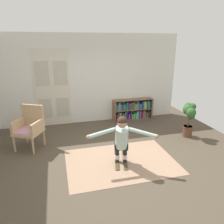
{
  "coord_description": "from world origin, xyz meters",
  "views": [
    {
      "loc": [
        -1.15,
        -4.44,
        2.62
      ],
      "look_at": [
        0.08,
        0.23,
        1.05
      ],
      "focal_mm": 34.56,
      "sensor_mm": 36.0,
      "label": 1
    }
  ],
  "objects_px": {
    "bookshelf": "(132,110)",
    "person_skier": "(122,137)",
    "wicker_chair": "(30,126)",
    "potted_plant": "(189,115)",
    "skis_pair": "(121,160)"
  },
  "relations": [
    {
      "from": "bookshelf",
      "to": "person_skier",
      "type": "bearing_deg",
      "value": -114.19
    },
    {
      "from": "wicker_chair",
      "to": "potted_plant",
      "type": "xyz_separation_m",
      "value": [
        4.32,
        -0.43,
        0.05
      ]
    },
    {
      "from": "skis_pair",
      "to": "wicker_chair",
      "type": "bearing_deg",
      "value": 148.23
    },
    {
      "from": "bookshelf",
      "to": "skis_pair",
      "type": "xyz_separation_m",
      "value": [
        -1.22,
        -2.63,
        -0.32
      ]
    },
    {
      "from": "bookshelf",
      "to": "person_skier",
      "type": "relative_size",
      "value": 0.97
    },
    {
      "from": "wicker_chair",
      "to": "skis_pair",
      "type": "height_order",
      "value": "wicker_chair"
    },
    {
      "from": "bookshelf",
      "to": "wicker_chair",
      "type": "bearing_deg",
      "value": -157.24
    },
    {
      "from": "bookshelf",
      "to": "potted_plant",
      "type": "height_order",
      "value": "potted_plant"
    },
    {
      "from": "bookshelf",
      "to": "person_skier",
      "type": "height_order",
      "value": "person_skier"
    },
    {
      "from": "skis_pair",
      "to": "potted_plant",
      "type": "bearing_deg",
      "value": 20.19
    },
    {
      "from": "wicker_chair",
      "to": "person_skier",
      "type": "relative_size",
      "value": 0.76
    },
    {
      "from": "wicker_chair",
      "to": "person_skier",
      "type": "distance_m",
      "value": 2.46
    },
    {
      "from": "bookshelf",
      "to": "person_skier",
      "type": "distance_m",
      "value": 3.08
    },
    {
      "from": "wicker_chair",
      "to": "person_skier",
      "type": "height_order",
      "value": "person_skier"
    },
    {
      "from": "potted_plant",
      "to": "skis_pair",
      "type": "distance_m",
      "value": 2.51
    }
  ]
}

